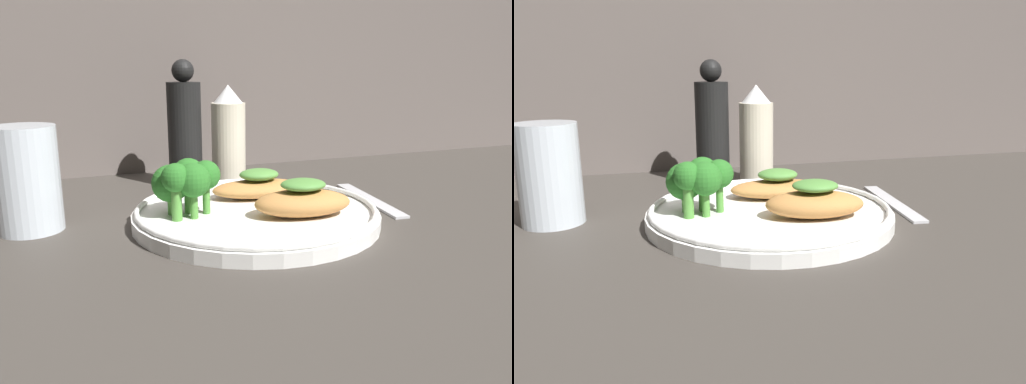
{
  "view_description": "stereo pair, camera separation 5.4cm",
  "coord_description": "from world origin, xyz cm",
  "views": [
    {
      "loc": [
        -19.22,
        -49.06,
        16.86
      ],
      "look_at": [
        0.0,
        0.0,
        3.4
      ],
      "focal_mm": 35.0,
      "sensor_mm": 36.0,
      "label": 1
    },
    {
      "loc": [
        -14.07,
        -50.78,
        16.86
      ],
      "look_at": [
        0.0,
        0.0,
        3.4
      ],
      "focal_mm": 35.0,
      "sensor_mm": 36.0,
      "label": 2
    }
  ],
  "objects": [
    {
      "name": "grilled_meat_middle",
      "position": [
        2.33,
        4.98,
        2.71
      ],
      "size": [
        11.82,
        6.55,
        3.44
      ],
      "color": "#BC7F42",
      "rests_on": "plate"
    },
    {
      "name": "grilled_meat_front",
      "position": [
        3.78,
        -3.83,
        3.02
      ],
      "size": [
        11.11,
        7.13,
        3.96
      ],
      "color": "#BC7F42",
      "rests_on": "plate"
    },
    {
      "name": "plate",
      "position": [
        0.0,
        0.0,
        0.99
      ],
      "size": [
        26.92,
        26.92,
        2.0
      ],
      "color": "white",
      "rests_on": "ground_plane"
    },
    {
      "name": "pepper_grinder",
      "position": [
        -3.12,
        19.3,
        8.0
      ],
      "size": [
        4.7,
        4.7,
        17.63
      ],
      "color": "black",
      "rests_on": "ground_plane"
    },
    {
      "name": "fork",
      "position": [
        16.76,
        2.99,
        0.3
      ],
      "size": [
        3.74,
        16.45,
        0.6
      ],
      "color": "silver",
      "rests_on": "ground_plane"
    },
    {
      "name": "ground_plane",
      "position": [
        0.0,
        0.0,
        -0.5
      ],
      "size": [
        180.0,
        180.0,
        1.0
      ],
      "primitive_type": "cube",
      "color": "#3D3833"
    },
    {
      "name": "broccoli_bunch",
      "position": [
        -7.67,
        0.64,
        5.22
      ],
      "size": [
        7.14,
        6.02,
        5.95
      ],
      "color": "#4C8E38",
      "rests_on": "plate"
    },
    {
      "name": "sauce_bottle",
      "position": [
        3.28,
        19.3,
        6.77
      ],
      "size": [
        4.92,
        4.92,
        14.16
      ],
      "color": "beige",
      "rests_on": "ground_plane"
    },
    {
      "name": "drinking_glass",
      "position": [
        -22.97,
        5.95,
        5.48
      ],
      "size": [
        6.61,
        6.61,
        10.97
      ],
      "color": "silver",
      "rests_on": "ground_plane"
    }
  ]
}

